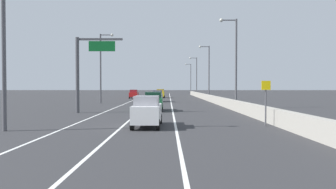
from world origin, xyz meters
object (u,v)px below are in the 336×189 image
lamp_post_right_fourth (195,74)px  lamp_post_right_fifth (189,77)px  car_white_0 (146,111)px  car_gray_4 (157,96)px  lamp_post_right_second (233,57)px  lamp_post_right_third (207,69)px  overhead_sign_gantry (84,65)px  car_red_1 (133,94)px  lamp_post_left_near (6,26)px  car_green_3 (153,101)px  car_yellow_2 (159,93)px  speed_advisory_sign (265,100)px  lamp_post_left_mid (101,64)px

lamp_post_right_fourth → lamp_post_right_fifth: same height
car_white_0 → car_gray_4: (-0.43, 34.53, -0.02)m
lamp_post_right_second → car_white_0: size_ratio=2.40×
lamp_post_right_third → lamp_post_right_fourth: size_ratio=1.00×
overhead_sign_gantry → car_red_1: 39.28m
lamp_post_right_second → lamp_post_right_fourth: size_ratio=1.00×
lamp_post_left_near → car_gray_4: size_ratio=2.41×
overhead_sign_gantry → lamp_post_right_second: bearing=22.6°
lamp_post_right_fourth → lamp_post_left_near: same height
car_green_3 → car_gray_4: car_green_3 is taller
lamp_post_left_near → car_red_1: 52.58m
car_yellow_2 → car_white_0: bearing=-89.6°
speed_advisory_sign → car_green_3: (-8.01, 13.44, -0.75)m
overhead_sign_gantry → lamp_post_right_second: (16.18, 6.72, 1.41)m
overhead_sign_gantry → car_yellow_2: (6.52, 42.05, -3.73)m
overhead_sign_gantry → car_gray_4: 24.51m
speed_advisory_sign → lamp_post_right_fourth: 69.54m
car_white_0 → car_yellow_2: 53.25m
lamp_post_left_mid → car_green_3: bearing=-60.6°
lamp_post_left_near → car_white_0: bearing=14.1°
lamp_post_right_fifth → lamp_post_left_mid: (-18.09, -66.58, 0.00)m
car_white_0 → lamp_post_left_mid: bearing=106.9°
lamp_post_right_second → lamp_post_right_fourth: (-0.17, 51.85, 0.00)m
lamp_post_right_fifth → car_gray_4: size_ratio=2.41×
speed_advisory_sign → car_white_0: 7.86m
lamp_post_left_near → car_green_3: 18.38m
lamp_post_left_near → car_white_0: (8.03, 2.01, -5.13)m
overhead_sign_gantry → speed_advisory_sign: size_ratio=2.50×
lamp_post_right_second → lamp_post_right_fifth: same height
lamp_post_left_near → car_green_3: bearing=63.7°
lamp_post_right_third → lamp_post_left_mid: bearing=-140.8°
lamp_post_left_mid → car_gray_4: 11.24m
lamp_post_right_fifth → car_white_0: (-9.28, -95.68, -5.13)m
speed_advisory_sign → lamp_post_left_mid: lamp_post_left_mid is taller
speed_advisory_sign → lamp_post_right_second: lamp_post_right_second is taller
car_yellow_2 → lamp_post_right_third: bearing=-44.2°
lamp_post_left_mid → car_red_1: bearing=82.9°
overhead_sign_gantry → car_white_0: bearing=-58.3°
speed_advisory_sign → lamp_post_left_near: lamp_post_left_near is taller
overhead_sign_gantry → lamp_post_right_fourth: bearing=74.7°
speed_advisory_sign → car_red_1: bearing=105.6°
overhead_sign_gantry → car_yellow_2: bearing=81.2°
lamp_post_right_third → car_yellow_2: (-9.67, 9.41, -5.14)m
speed_advisory_sign → lamp_post_left_mid: 33.48m
car_white_0 → car_red_1: bearing=97.0°
lamp_post_right_third → lamp_post_right_fifth: 51.85m
speed_advisory_sign → lamp_post_right_fourth: (1.28, 69.39, 4.38)m
speed_advisory_sign → lamp_post_right_third: 43.71m
lamp_post_right_fourth → car_yellow_2: 19.72m
lamp_post_right_fourth → car_red_1: bearing=-128.1°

